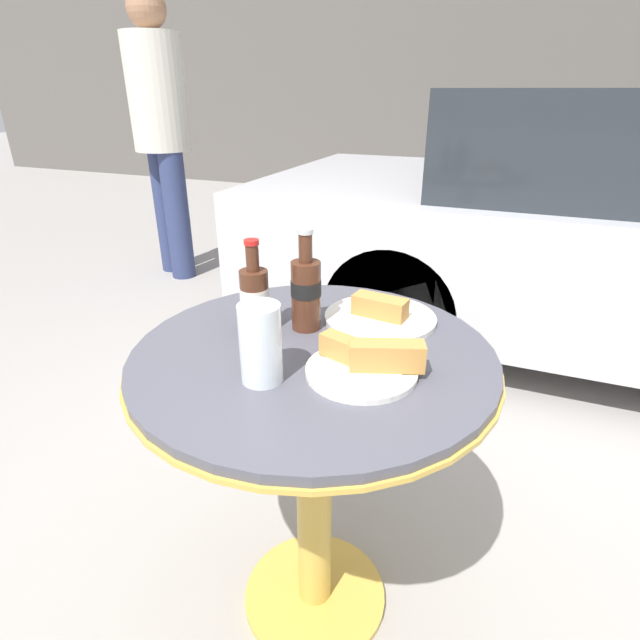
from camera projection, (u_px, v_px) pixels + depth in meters
ground_plane at (315, 596)px, 1.33m from camera, size 30.00×30.00×0.00m
bistro_table at (314, 418)px, 1.09m from camera, size 0.75×0.75×0.75m
cola_bottle_left at (306, 291)px, 1.07m from camera, size 0.07×0.07×0.22m
cola_bottle_right at (255, 297)px, 1.05m from camera, size 0.06×0.06×0.21m
drinking_glass at (261, 347)px, 0.88m from camera, size 0.08×0.08×0.15m
lunch_plate_near at (380, 315)px, 1.13m from camera, size 0.25×0.25×0.06m
lunch_plate_far at (366, 363)px, 0.92m from camera, size 0.22×0.21×0.07m
pedestrian at (161, 126)px, 3.25m from camera, size 0.36×0.36×1.79m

